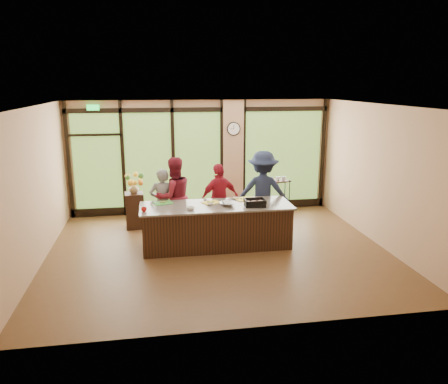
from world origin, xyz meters
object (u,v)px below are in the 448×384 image
object	(u,v)px
roasting_pan	(255,204)
flower_stand	(135,210)
cook_right	(263,192)
bar_cart	(274,192)
cook_left	(163,203)
island_base	(216,226)

from	to	relation	value
roasting_pan	flower_stand	xyz separation A→B (m)	(-2.55, 1.76, -0.53)
cook_right	roasting_pan	size ratio (longest dim) A/B	4.54
roasting_pan	bar_cart	bearing A→B (deg)	68.22
roasting_pan	bar_cart	world-z (taller)	bar_cart
roasting_pan	flower_stand	world-z (taller)	roasting_pan
roasting_pan	flower_stand	bearing A→B (deg)	149.15
cook_left	flower_stand	world-z (taller)	cook_left
cook_left	cook_right	world-z (taller)	cook_right
island_base	roasting_pan	world-z (taller)	roasting_pan
cook_left	bar_cart	world-z (taller)	cook_left
cook_left	roasting_pan	bearing A→B (deg)	151.22
island_base	roasting_pan	xyz separation A→B (m)	(0.79, -0.21, 0.52)
cook_left	roasting_pan	size ratio (longest dim) A/B	3.77
cook_left	bar_cart	size ratio (longest dim) A/B	1.53
island_base	flower_stand	size ratio (longest dim) A/B	3.60
island_base	cook_right	size ratio (longest dim) A/B	1.62
island_base	cook_left	bearing A→B (deg)	144.70
cook_right	bar_cart	world-z (taller)	cook_right
flower_stand	roasting_pan	bearing A→B (deg)	-38.12
cook_right	bar_cart	size ratio (longest dim) A/B	1.85
island_base	roasting_pan	distance (m)	0.97
cook_left	cook_right	distance (m)	2.33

